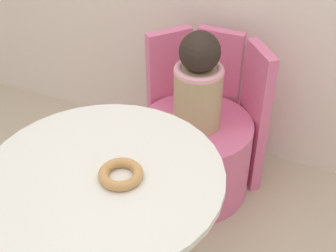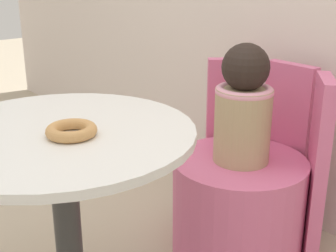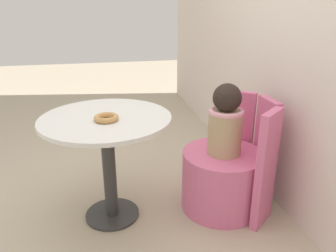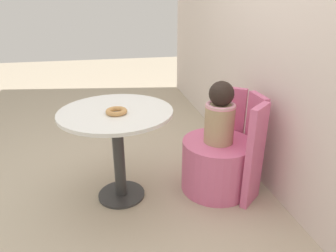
{
  "view_description": "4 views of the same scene",
  "coord_description": "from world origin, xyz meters",
  "px_view_note": "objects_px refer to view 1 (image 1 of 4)",
  "views": [
    {
      "loc": [
        0.58,
        -0.97,
        1.7
      ],
      "look_at": [
        -0.02,
        0.37,
        0.61
      ],
      "focal_mm": 50.0,
      "sensor_mm": 36.0,
      "label": 1
    },
    {
      "loc": [
        1.1,
        -0.61,
        1.15
      ],
      "look_at": [
        -0.01,
        0.32,
        0.64
      ],
      "focal_mm": 50.0,
      "sensor_mm": 36.0,
      "label": 2
    },
    {
      "loc": [
        1.8,
        -0.06,
        1.33
      ],
      "look_at": [
        0.01,
        0.32,
        0.63
      ],
      "focal_mm": 35.0,
      "sensor_mm": 36.0,
      "label": 3
    },
    {
      "loc": [
        1.89,
        -0.09,
        1.38
      ],
      "look_at": [
        0.04,
        0.3,
        0.59
      ],
      "focal_mm": 32.0,
      "sensor_mm": 36.0,
      "label": 4
    }
  ],
  "objects_px": {
    "round_table": "(106,205)",
    "child_figure": "(198,83)",
    "tub_chair": "(195,156)",
    "donut": "(121,174)"
  },
  "relations": [
    {
      "from": "tub_chair",
      "to": "donut",
      "type": "height_order",
      "value": "donut"
    },
    {
      "from": "round_table",
      "to": "donut",
      "type": "distance_m",
      "value": 0.18
    },
    {
      "from": "round_table",
      "to": "donut",
      "type": "xyz_separation_m",
      "value": [
        0.06,
        0.0,
        0.16
      ]
    },
    {
      "from": "round_table",
      "to": "tub_chair",
      "type": "height_order",
      "value": "round_table"
    },
    {
      "from": "donut",
      "to": "child_figure",
      "type": "bearing_deg",
      "value": 91.51
    },
    {
      "from": "child_figure",
      "to": "tub_chair",
      "type": "bearing_deg",
      "value": 180.0
    },
    {
      "from": "round_table",
      "to": "tub_chair",
      "type": "bearing_deg",
      "value": 86.49
    },
    {
      "from": "round_table",
      "to": "tub_chair",
      "type": "xyz_separation_m",
      "value": [
        0.05,
        0.74,
        -0.34
      ]
    },
    {
      "from": "round_table",
      "to": "child_figure",
      "type": "xyz_separation_m",
      "value": [
        0.05,
        0.74,
        0.08
      ]
    },
    {
      "from": "round_table",
      "to": "tub_chair",
      "type": "distance_m",
      "value": 0.82
    }
  ]
}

